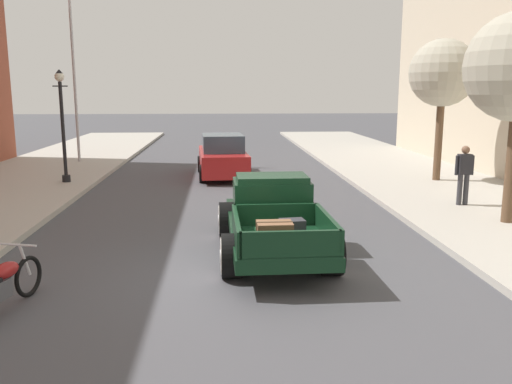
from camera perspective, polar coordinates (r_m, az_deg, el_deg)
The scene contains 7 objects.
ground_plane at distance 9.77m, azimuth -3.12°, elevation -8.76°, with size 140.00×140.00×0.00m, color #47474C.
hotrod_truck_dark_green at distance 10.95m, azimuth 1.71°, elevation -2.48°, with size 2.25×4.97×1.58m.
car_background_red at distance 20.51m, azimuth -3.62°, elevation 3.77°, with size 2.07×4.40×1.65m.
pedestrian_sidewalk_right at distance 15.71m, azimuth 21.50°, elevation 2.06°, with size 0.53×0.22×1.65m.
street_lamp_far at distance 19.44m, azimuth -20.14°, elevation 7.54°, with size 0.50×0.32×3.85m.
flagpole at distance 25.11m, azimuth -18.74°, elevation 15.97°, with size 1.74×0.16×9.16m.
street_tree_second at distance 19.77m, azimuth 19.48°, elevation 11.90°, with size 2.31×2.31×4.90m.
Camera 1 is at (-0.08, -9.21, 3.27)m, focal length 37.15 mm.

